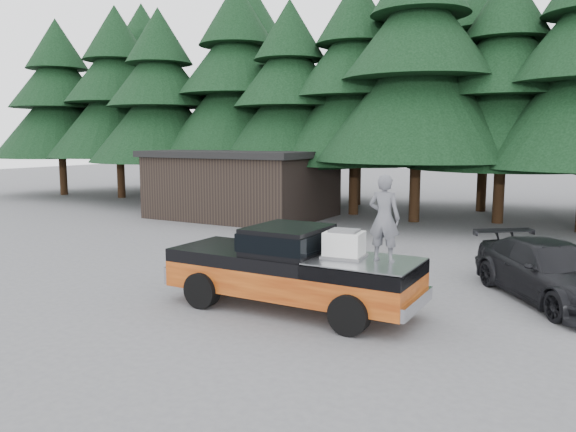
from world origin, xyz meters
The scene contains 8 objects.
ground centered at (0.00, 0.00, 0.00)m, with size 120.00×120.00×0.00m, color #535356.
pickup_truck centered at (0.58, -0.20, 0.67)m, with size 6.00×2.04×1.33m, color #BF5B1A, non-canonical shape.
truck_cab centered at (0.48, -0.20, 1.62)m, with size 1.66×1.90×0.59m, color black.
air_compressor centered at (1.85, -0.16, 1.61)m, with size 0.80×0.66×0.55m, color silver.
man_on_bed centered at (2.72, -0.07, 2.25)m, with size 0.67×0.44×1.84m, color #525359.
parked_car centered at (5.73, 3.44, 0.72)m, with size 2.02×4.96×1.44m, color black.
utility_building centered at (-9.00, 12.00, 1.67)m, with size 8.40×6.40×3.30m.
treeline centered at (0.42, 17.20, 7.72)m, with size 60.15×16.05×17.50m.
Camera 1 is at (6.68, -11.20, 3.92)m, focal length 35.00 mm.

